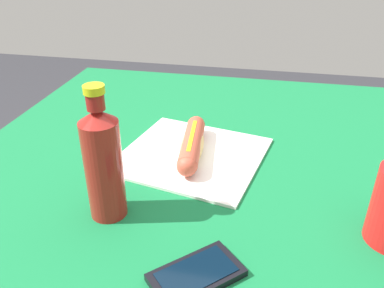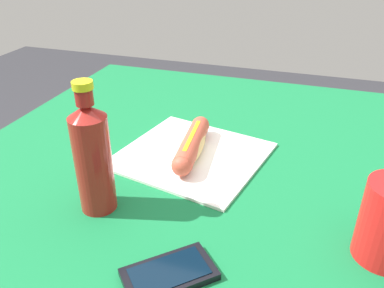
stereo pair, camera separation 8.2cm
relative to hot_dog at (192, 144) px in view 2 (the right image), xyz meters
name	(u,v)px [view 2 (the right image)]	position (x,y,z in m)	size (l,w,h in m)	color
dining_table	(195,215)	(0.03, 0.02, -0.16)	(1.10, 0.99, 0.76)	brown
paper_wrapper	(192,155)	(0.00, 0.00, -0.03)	(0.27, 0.28, 0.01)	white
hot_dog	(192,144)	(0.00, 0.00, 0.00)	(0.22, 0.06, 0.05)	#E5BC75
cell_phone	(169,274)	(0.32, 0.07, -0.02)	(0.14, 0.14, 0.01)	black
soda_bottle	(93,157)	(0.21, -0.10, 0.07)	(0.06, 0.06, 0.23)	maroon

